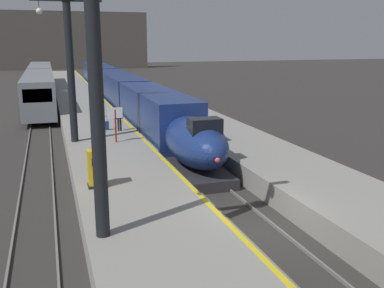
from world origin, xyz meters
TOP-DOWN VIEW (x-y plane):
  - ground_plane at (0.00, 0.00)m, footprint 260.00×260.00m
  - platform_left at (-4.05, 24.75)m, footprint 4.80×110.00m
  - platform_right at (4.05, 24.75)m, footprint 4.80×110.00m
  - platform_left_safety_stripe at (-1.77, 24.75)m, footprint 0.20×107.80m
  - rail_main_left at (-0.75, 27.50)m, footprint 0.08×110.00m
  - rail_main_right at (0.75, 27.50)m, footprint 0.08×110.00m
  - rail_secondary_left at (-8.85, 27.50)m, footprint 0.08×110.00m
  - rail_secondary_right at (-7.35, 27.50)m, footprint 0.08×110.00m
  - highspeed_train_main at (0.00, 32.08)m, footprint 2.92×56.57m
  - regional_train_adjacent at (-8.10, 41.68)m, footprint 2.85×36.60m
  - station_column_near at (-5.90, -0.64)m, footprint 4.00×0.68m
  - station_column_mid at (-5.90, 13.40)m, footprint 4.00×0.68m
  - passenger_near_edge at (-2.78, 15.77)m, footprint 0.55×0.31m
  - rolling_suitcase at (-3.64, 16.32)m, footprint 0.40×0.22m
  - ticket_machine_yellow at (-5.55, 4.27)m, footprint 0.76×0.62m
  - departure_info_board at (-3.53, 12.38)m, footprint 0.90×0.10m
  - terminus_back_wall at (0.00, 102.00)m, footprint 36.00×2.00m

SIDE VIEW (x-z plane):
  - ground_plane at x=0.00m, z-range 0.00..0.00m
  - rail_main_left at x=-0.75m, z-range 0.00..0.12m
  - rail_main_right at x=0.75m, z-range 0.00..0.12m
  - rail_secondary_left at x=-8.85m, z-range 0.00..0.12m
  - rail_secondary_right at x=-7.35m, z-range 0.00..0.12m
  - platform_left at x=-4.05m, z-range 0.00..1.05m
  - platform_right at x=4.05m, z-range 0.00..1.05m
  - platform_left_safety_stripe at x=-1.77m, z-range 1.05..1.06m
  - rolling_suitcase at x=-3.64m, z-range 0.86..1.85m
  - ticket_machine_yellow at x=-5.55m, z-range 0.99..2.59m
  - highspeed_train_main at x=0.00m, z-range 0.16..3.76m
  - passenger_near_edge at x=-2.78m, z-range 1.19..2.88m
  - regional_train_adjacent at x=-8.10m, z-range 0.23..4.03m
  - departure_info_board at x=-3.53m, z-range 1.50..3.62m
  - station_column_near at x=-5.90m, z-range 1.96..10.49m
  - station_column_mid at x=-5.90m, z-range 1.96..10.55m
  - terminus_back_wall at x=0.00m, z-range 0.00..14.00m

